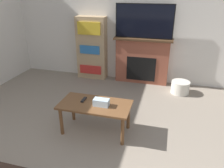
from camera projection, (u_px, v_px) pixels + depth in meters
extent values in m
cube|color=silver|center=(133.00, 20.00, 4.69)|extent=(6.46, 0.06, 2.70)
cube|color=brown|center=(142.00, 62.00, 4.86)|extent=(1.15, 0.22, 0.97)
cube|color=black|center=(141.00, 69.00, 4.81)|extent=(0.64, 0.01, 0.53)
cube|color=#4C331E|center=(143.00, 39.00, 4.63)|extent=(1.25, 0.28, 0.04)
cube|color=black|center=(144.00, 21.00, 4.48)|extent=(1.20, 0.03, 0.70)
cube|color=black|center=(144.00, 21.00, 4.47)|extent=(1.17, 0.01, 0.66)
cube|color=brown|center=(95.00, 105.00, 3.14)|extent=(1.03, 0.52, 0.03)
cylinder|color=brown|center=(61.00, 121.00, 3.16)|extent=(0.05, 0.05, 0.44)
cylinder|color=brown|center=(122.00, 131.00, 2.94)|extent=(0.05, 0.05, 0.44)
cylinder|color=brown|center=(73.00, 108.00, 3.52)|extent=(0.05, 0.05, 0.44)
cylinder|color=brown|center=(128.00, 116.00, 3.30)|extent=(0.05, 0.05, 0.44)
cube|color=silver|center=(101.00, 102.00, 3.07)|extent=(0.22, 0.12, 0.10)
cube|color=black|center=(84.00, 100.00, 3.22)|extent=(0.04, 0.15, 0.02)
cube|color=tan|center=(92.00, 48.00, 5.03)|extent=(0.67, 0.26, 1.42)
cube|color=red|center=(90.00, 70.00, 5.09)|extent=(0.51, 0.03, 0.19)
cube|color=#2D70B7|center=(90.00, 50.00, 4.90)|extent=(0.46, 0.03, 0.19)
cube|color=gold|center=(89.00, 28.00, 4.71)|extent=(0.52, 0.03, 0.27)
cylinder|color=silver|center=(180.00, 87.00, 4.46)|extent=(0.37, 0.37, 0.25)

